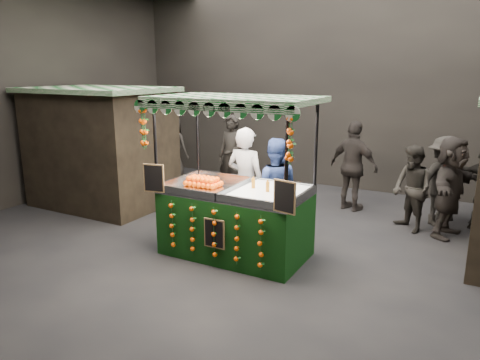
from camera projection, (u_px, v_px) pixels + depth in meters
The scene contains 13 objects.
ground at pixel (259, 256), 7.35m from camera, with size 12.00×12.00×0.00m, color black.
market_hall at pixel (262, 40), 6.54m from camera, with size 12.10×10.10×5.05m.
neighbour_stall_left at pixel (102, 147), 9.93m from camera, with size 3.00×2.20×2.60m.
juice_stall at pixel (235, 208), 7.21m from camera, with size 2.66×1.56×2.57m.
vendor_grey at pixel (246, 182), 8.06m from camera, with size 0.74×0.49×1.99m.
vendor_blue at pixel (274, 188), 7.99m from camera, with size 1.06×0.95×1.81m.
shopper_0 at pixel (231, 156), 10.56m from camera, with size 0.77×0.57×1.95m.
shopper_1 at pixel (412, 189), 8.32m from camera, with size 0.99×0.99×1.63m.
shopper_2 at pixel (353, 166), 9.53m from camera, with size 1.22×0.81×1.93m.
shopper_3 at pixel (443, 181), 8.61m from camera, with size 1.18×1.30×1.75m.
shopper_4 at pixel (173, 147), 12.42m from camera, with size 0.87×0.59×1.74m.
shopper_6 at pixel (451, 179), 8.99m from camera, with size 0.63×0.72×1.65m.
shopper_7 at pixel (450, 187), 8.02m from camera, with size 0.95×1.79×1.84m.
Camera 1 is at (2.99, -6.15, 2.97)m, focal length 33.54 mm.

